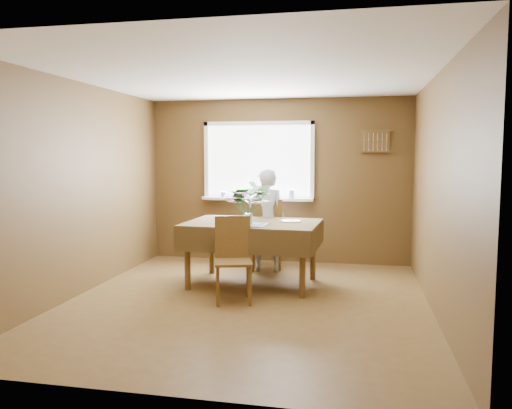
% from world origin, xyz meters
% --- Properties ---
extents(floor, '(4.50, 4.50, 0.00)m').
position_xyz_m(floor, '(0.00, 0.00, 0.00)').
color(floor, brown).
rests_on(floor, ground).
extents(ceiling, '(4.50, 4.50, 0.00)m').
position_xyz_m(ceiling, '(0.00, 0.00, 2.50)').
color(ceiling, white).
rests_on(ceiling, wall_back).
extents(wall_back, '(4.00, 0.00, 4.00)m').
position_xyz_m(wall_back, '(0.00, 2.25, 1.25)').
color(wall_back, brown).
rests_on(wall_back, floor).
extents(wall_front, '(4.00, 0.00, 4.00)m').
position_xyz_m(wall_front, '(0.00, -2.25, 1.25)').
color(wall_front, brown).
rests_on(wall_front, floor).
extents(wall_left, '(0.00, 4.50, 4.50)m').
position_xyz_m(wall_left, '(-2.00, 0.00, 1.25)').
color(wall_left, brown).
rests_on(wall_left, floor).
extents(wall_right, '(0.00, 4.50, 4.50)m').
position_xyz_m(wall_right, '(2.00, 0.00, 1.25)').
color(wall_right, brown).
rests_on(wall_right, floor).
extents(window_assembly, '(1.72, 0.20, 1.22)m').
position_xyz_m(window_assembly, '(-0.29, 2.20, 1.36)').
color(window_assembly, white).
rests_on(window_assembly, wall_back).
extents(spoon_rack, '(0.44, 0.05, 0.33)m').
position_xyz_m(spoon_rack, '(1.45, 2.22, 1.85)').
color(spoon_rack, brown).
rests_on(spoon_rack, wall_back).
extents(dining_table, '(1.72, 1.22, 0.81)m').
position_xyz_m(dining_table, '(-0.09, 0.77, 0.71)').
color(dining_table, brown).
rests_on(dining_table, floor).
extents(chair_far, '(0.55, 0.55, 1.03)m').
position_xyz_m(chair_far, '(-0.07, 1.61, 0.56)').
color(chair_far, brown).
rests_on(chair_far, floor).
extents(chair_near, '(0.51, 0.51, 0.95)m').
position_xyz_m(chair_near, '(-0.17, 0.07, 0.52)').
color(chair_near, brown).
rests_on(chair_near, floor).
extents(seated_woman, '(0.59, 0.44, 1.46)m').
position_xyz_m(seated_woman, '(-0.05, 1.54, 0.73)').
color(seated_woman, white).
rests_on(seated_woman, floor).
extents(flower_bouquet, '(0.52, 0.52, 0.45)m').
position_xyz_m(flower_bouquet, '(-0.10, 0.58, 1.10)').
color(flower_bouquet, white).
rests_on(flower_bouquet, dining_table).
extents(side_plate, '(0.32, 0.32, 0.01)m').
position_xyz_m(side_plate, '(0.37, 0.92, 0.81)').
color(side_plate, white).
rests_on(side_plate, dining_table).
extents(table_knife, '(0.10, 0.19, 0.00)m').
position_xyz_m(table_knife, '(0.06, 0.49, 0.81)').
color(table_knife, silver).
rests_on(table_knife, dining_table).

